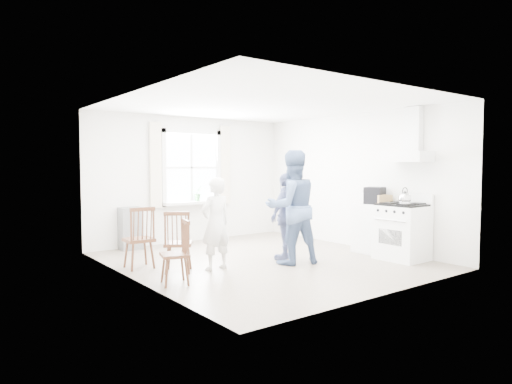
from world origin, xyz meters
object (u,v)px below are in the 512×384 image
(person_mid, at_px, (292,207))
(person_right, at_px, (287,216))
(stereo_stack, at_px, (375,195))
(windsor_chair_a, at_px, (141,231))
(low_cabinet, at_px, (371,228))
(gas_stove, at_px, (402,231))
(windsor_chair_b, at_px, (177,235))
(person_left, at_px, (215,224))
(windsor_chair_c, at_px, (181,244))

(person_mid, bearing_deg, person_right, -102.40)
(stereo_stack, relative_size, windsor_chair_a, 0.43)
(low_cabinet, distance_m, person_mid, 1.84)
(windsor_chair_a, bearing_deg, person_right, -19.32)
(low_cabinet, height_order, stereo_stack, stereo_stack)
(gas_stove, distance_m, person_mid, 1.97)
(low_cabinet, bearing_deg, windsor_chair_a, 161.82)
(windsor_chair_b, distance_m, person_left, 0.61)
(person_left, relative_size, person_right, 0.96)
(windsor_chair_b, bearing_deg, person_left, -11.74)
(low_cabinet, height_order, person_left, person_left)
(low_cabinet, relative_size, person_left, 0.64)
(windsor_chair_c, bearing_deg, windsor_chair_b, 67.93)
(low_cabinet, bearing_deg, person_mid, 174.01)
(gas_stove, height_order, low_cabinet, gas_stove)
(windsor_chair_b, bearing_deg, windsor_chair_a, 118.60)
(stereo_stack, distance_m, windsor_chair_b, 3.68)
(windsor_chair_c, bearing_deg, stereo_stack, -3.11)
(gas_stove, height_order, windsor_chair_b, gas_stove)
(stereo_stack, height_order, windsor_chair_b, stereo_stack)
(windsor_chair_a, height_order, person_right, person_right)
(gas_stove, bearing_deg, windsor_chair_b, 158.27)
(person_mid, bearing_deg, windsor_chair_b, -0.56)
(person_mid, height_order, person_right, person_mid)
(low_cabinet, relative_size, person_mid, 0.49)
(windsor_chair_a, bearing_deg, person_mid, -27.29)
(stereo_stack, relative_size, windsor_chair_b, 0.45)
(windsor_chair_a, xyz_separation_m, person_mid, (2.11, -1.09, 0.33))
(windsor_chair_a, bearing_deg, stereo_stack, -18.95)
(low_cabinet, distance_m, windsor_chair_c, 3.79)
(windsor_chair_b, xyz_separation_m, person_left, (0.58, -0.12, 0.14))
(low_cabinet, distance_m, stereo_stack, 0.61)
(windsor_chair_b, distance_m, person_mid, 1.90)
(stereo_stack, xyz_separation_m, windsor_chair_c, (-3.79, 0.21, -0.52))
(low_cabinet, distance_m, person_left, 3.05)
(windsor_chair_c, xyz_separation_m, person_mid, (2.02, 0.04, 0.39))
(person_right, bearing_deg, gas_stove, 127.10)
(stereo_stack, bearing_deg, windsor_chair_b, 168.08)
(person_left, height_order, person_right, person_right)
(windsor_chair_b, distance_m, person_right, 1.97)
(windsor_chair_c, bearing_deg, person_mid, 1.13)
(low_cabinet, relative_size, stereo_stack, 2.14)
(stereo_stack, bearing_deg, gas_stove, -96.66)
(low_cabinet, bearing_deg, person_left, 169.13)
(low_cabinet, height_order, windsor_chair_a, windsor_chair_a)
(windsor_chair_c, bearing_deg, low_cabinet, -2.21)
(low_cabinet, xyz_separation_m, person_mid, (-1.77, 0.19, 0.47))
(gas_stove, distance_m, windsor_chair_a, 4.30)
(windsor_chair_b, xyz_separation_m, person_right, (1.95, -0.21, 0.16))
(windsor_chair_a, distance_m, person_mid, 2.40)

